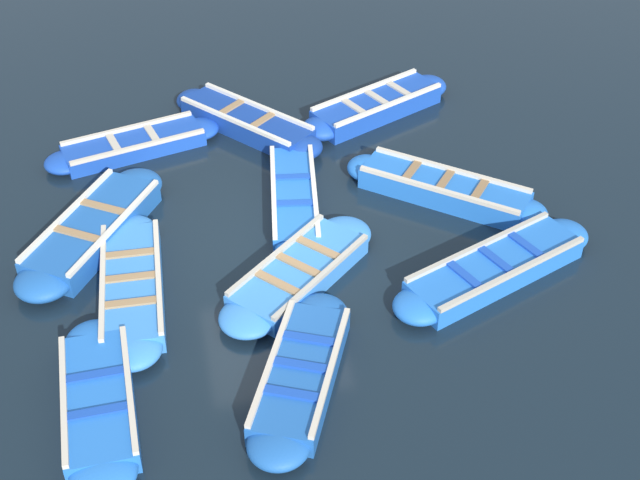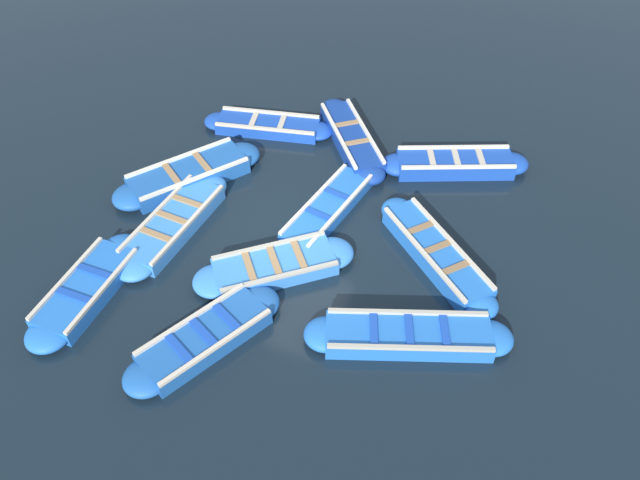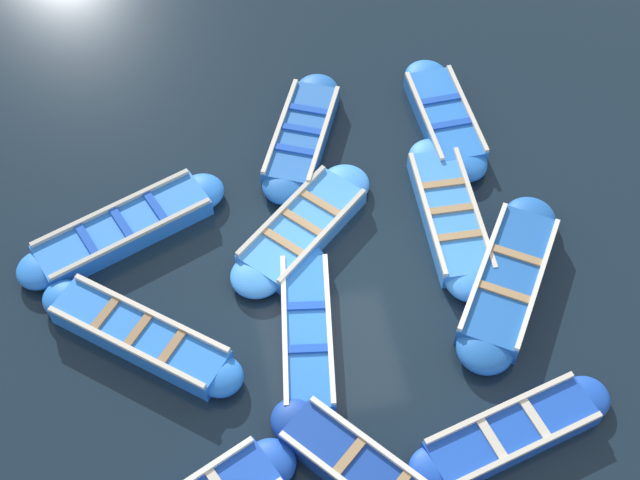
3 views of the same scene
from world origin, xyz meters
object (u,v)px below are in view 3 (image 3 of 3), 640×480
(boat_drifting, at_px, (124,229))
(boat_alongside, at_px, (450,215))
(boat_mid_row, at_px, (140,336))
(boat_outer_right, at_px, (302,136))
(boat_broadside, at_px, (302,228))
(boat_far_corner, at_px, (307,332))
(boat_stern_in, at_px, (371,478))
(boat_bow_out, at_px, (508,280))
(boat_near_quay, at_px, (512,433))
(boat_inner_gap, at_px, (444,118))

(boat_drifting, distance_m, boat_alongside, 5.67)
(boat_mid_row, distance_m, boat_outer_right, 4.99)
(boat_outer_right, bearing_deg, boat_broadside, 170.01)
(boat_drifting, bearing_deg, boat_far_corner, -133.32)
(boat_broadside, bearing_deg, boat_alongside, -94.91)
(boat_alongside, bearing_deg, boat_stern_in, 151.17)
(boat_outer_right, bearing_deg, boat_alongside, -136.64)
(boat_mid_row, bearing_deg, boat_far_corner, -98.58)
(boat_alongside, xyz_separation_m, boat_outer_right, (2.34, 2.21, 0.00))
(boat_drifting, relative_size, boat_stern_in, 1.22)
(boat_drifting, height_order, boat_bow_out, boat_bow_out)
(boat_stern_in, distance_m, boat_near_quay, 2.23)
(boat_alongside, bearing_deg, boat_inner_gap, -13.37)
(boat_near_quay, bearing_deg, boat_far_corner, 49.61)
(boat_alongside, height_order, boat_near_quay, boat_alongside)
(boat_far_corner, relative_size, boat_near_quay, 1.03)
(boat_inner_gap, distance_m, boat_near_quay, 6.40)
(boat_outer_right, bearing_deg, boat_inner_gap, -91.38)
(boat_broadside, distance_m, boat_outer_right, 2.15)
(boat_near_quay, bearing_deg, boat_inner_gap, -6.68)
(boat_alongside, relative_size, boat_mid_row, 1.09)
(boat_mid_row, bearing_deg, boat_outer_right, -41.18)
(boat_far_corner, bearing_deg, boat_bow_out, -85.00)
(boat_bow_out, relative_size, boat_outer_right, 1.07)
(boat_far_corner, height_order, boat_outer_right, boat_outer_right)
(boat_drifting, xyz_separation_m, boat_stern_in, (-5.15, -3.21, 0.01))
(boat_near_quay, bearing_deg, boat_drifting, 48.09)
(boat_far_corner, xyz_separation_m, boat_near_quay, (-2.27, -2.67, 0.00))
(boat_stern_in, bearing_deg, boat_alongside, -28.83)
(boat_alongside, bearing_deg, boat_drifting, 82.17)
(boat_drifting, bearing_deg, boat_near_quay, -131.91)
(boat_drifting, xyz_separation_m, boat_near_quay, (-4.86, -5.41, -0.03))
(boat_outer_right, bearing_deg, boat_near_quay, -162.69)
(boat_broadside, distance_m, boat_near_quay, 4.92)
(boat_drifting, bearing_deg, boat_mid_row, -176.69)
(boat_inner_gap, relative_size, boat_bow_out, 0.90)
(boat_broadside, distance_m, boat_bow_out, 3.60)
(boat_far_corner, bearing_deg, boat_stern_in, -169.77)
(boat_inner_gap, height_order, boat_broadside, boat_inner_gap)
(boat_mid_row, height_order, boat_outer_right, boat_mid_row)
(boat_far_corner, relative_size, boat_bow_out, 0.99)
(boat_broadside, xyz_separation_m, boat_bow_out, (-1.73, -3.15, 0.04))
(boat_alongside, relative_size, boat_inner_gap, 1.12)
(boat_broadside, height_order, boat_outer_right, boat_outer_right)
(boat_alongside, bearing_deg, boat_far_corner, 122.24)
(boat_drifting, bearing_deg, boat_inner_gap, -76.33)
(boat_inner_gap, bearing_deg, boat_near_quay, 173.32)
(boat_inner_gap, xyz_separation_m, boat_near_quay, (-6.35, 0.74, -0.02))
(boat_bow_out, height_order, boat_outer_right, boat_bow_out)
(boat_stern_in, height_order, boat_outer_right, boat_stern_in)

